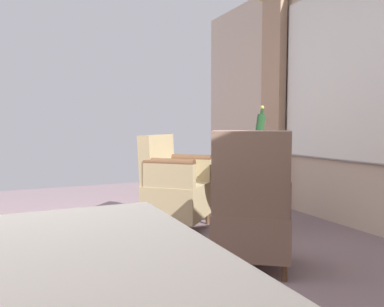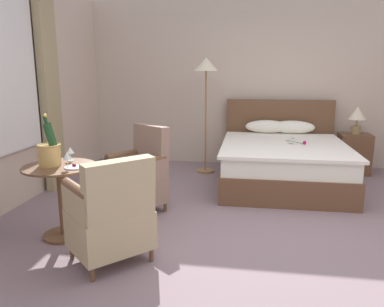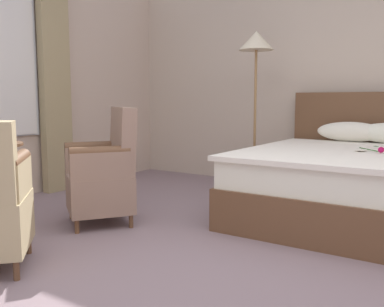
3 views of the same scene
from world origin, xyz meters
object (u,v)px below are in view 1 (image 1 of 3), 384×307
Objects in this scene: wine_glass_near_edge at (265,148)px; snack_plate at (234,157)px; wine_glass_near_bucket at (236,145)px; armchair_by_window at (251,210)px; champagne_bucket at (261,142)px; side_table_round at (253,185)px; armchair_facing_bed at (174,187)px.

wine_glass_near_edge is 0.31m from snack_plate.
armchair_by_window is (0.41, 0.88, -0.40)m from wine_glass_near_bucket.
champagne_bucket is at bearing 169.36° from snack_plate.
side_table_round is at bearing -124.56° from armchair_by_window.
snack_plate is (0.16, -0.25, -0.09)m from wine_glass_near_edge.
side_table_round is 0.77× the size of armchair_facing_bed.
wine_glass_near_edge is 0.76× the size of snack_plate.
armchair_facing_bed is (0.72, -0.40, -0.43)m from champagne_bucket.
champagne_bucket is 0.53× the size of armchair_facing_bed.
armchair_by_window is at bearing 51.76° from champagne_bucket.
armchair_facing_bed is at bearing -28.79° from champagne_bucket.
wine_glass_near_bucket reaches higher than side_table_round.
wine_glass_near_bucket is 0.16× the size of armchair_by_window.
champagne_bucket is at bearing 156.59° from wine_glass_near_bucket.
wine_glass_near_edge reaches higher than snack_plate.
side_table_round is 0.95m from armchair_by_window.
armchair_by_window is at bearing 48.04° from wine_glass_near_edge.
snack_plate is at bearing -113.51° from armchair_by_window.
snack_plate is at bearing 46.75° from wine_glass_near_bucket.
armchair_by_window is (0.54, 0.78, -0.02)m from side_table_round.
wine_glass_near_edge is 0.15× the size of armchair_facing_bed.
wine_glass_near_bucket reaches higher than wine_glass_near_edge.
champagne_bucket is (-0.08, -0.00, 0.40)m from side_table_round.
armchair_by_window reaches higher than side_table_round.
wine_glass_near_bucket is at bearing 149.09° from armchair_facing_bed.
armchair_facing_bed reaches higher than wine_glass_near_bucket.
armchair_facing_bed is (0.47, -0.35, -0.30)m from snack_plate.
side_table_round is at bearing 148.06° from armchair_facing_bed.
armchair_facing_bed is (0.64, -0.40, -0.03)m from side_table_round.
wine_glass_near_edge is (0.10, 0.20, -0.04)m from champagne_bucket.
champagne_bucket is 1.09m from armchair_by_window.
armchair_facing_bed is (0.10, -1.19, -0.01)m from armchair_by_window.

